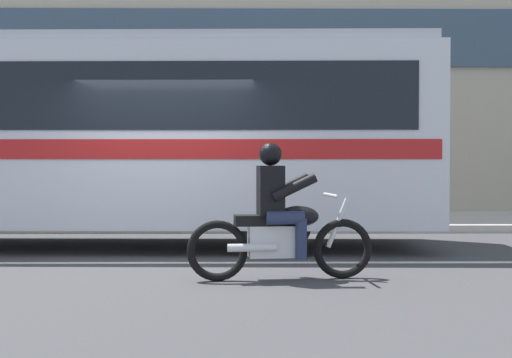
# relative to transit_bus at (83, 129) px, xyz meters

# --- Properties ---
(ground_plane) EXTENTS (60.00, 60.00, 0.00)m
(ground_plane) POSITION_rel_transit_bus_xyz_m (1.44, -1.19, -1.88)
(ground_plane) COLOR #3D3D3F
(sidewalk_curb) EXTENTS (28.00, 3.80, 0.15)m
(sidewalk_curb) POSITION_rel_transit_bus_xyz_m (1.44, 3.91, -1.81)
(sidewalk_curb) COLOR #B7B2A8
(sidewalk_curb) RESTS_ON ground_plane
(lane_center_stripe) EXTENTS (26.60, 0.14, 0.01)m
(lane_center_stripe) POSITION_rel_transit_bus_xyz_m (1.44, -1.79, -1.88)
(lane_center_stripe) COLOR silver
(lane_center_stripe) RESTS_ON ground_plane
(transit_bus) EXTENTS (11.00, 2.88, 3.22)m
(transit_bus) POSITION_rel_transit_bus_xyz_m (0.00, 0.00, 0.00)
(transit_bus) COLOR silver
(transit_bus) RESTS_ON ground_plane
(motorcycle_with_rider) EXTENTS (2.14, 0.67, 1.56)m
(motorcycle_with_rider) POSITION_rel_transit_bus_xyz_m (2.99, -3.12, -1.23)
(motorcycle_with_rider) COLOR black
(motorcycle_with_rider) RESTS_ON ground_plane
(fire_hydrant) EXTENTS (0.22, 0.30, 0.75)m
(fire_hydrant) POSITION_rel_transit_bus_xyz_m (5.26, 3.04, -1.36)
(fire_hydrant) COLOR #4C8C3F
(fire_hydrant) RESTS_ON sidewalk_curb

